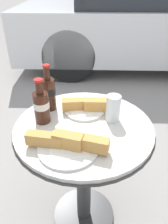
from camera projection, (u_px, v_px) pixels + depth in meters
ground_plane at (84, 215)px, 1.40m from camera, size 30.00×30.00×0.00m
bistro_table at (84, 155)px, 1.11m from camera, size 0.65×0.65×0.71m
cola_bottle_left at (41, 106)px, 0.99m from camera, size 0.07×0.07×0.22m
cola_bottle_right at (49, 92)px, 1.08m from camera, size 0.07×0.07×0.24m
drinking_glass at (113, 109)px, 1.01m from camera, size 0.07×0.07×0.13m
lunch_plate_near at (86, 107)px, 1.10m from camera, size 0.23×0.21×0.07m
lunch_plate_far at (68, 144)px, 0.86m from camera, size 0.33×0.25×0.07m
parked_car at (153, 22)px, 3.35m from camera, size 4.13×1.67×1.35m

